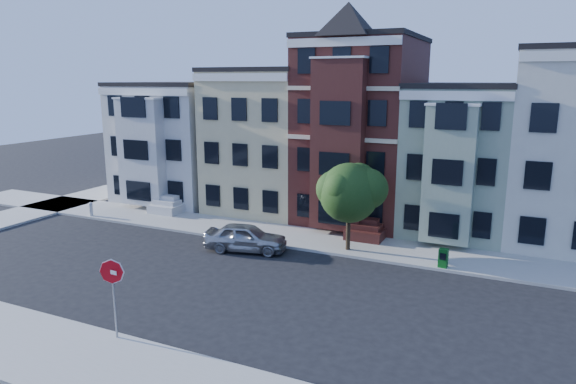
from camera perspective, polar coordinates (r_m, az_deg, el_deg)
The scene contains 12 objects.
ground at distance 23.93m, azimuth -2.53°, elevation -11.05°, with size 120.00×120.00×0.00m, color black.
far_sidewalk at distance 30.77m, azimuth 4.36°, elevation -5.50°, with size 60.00×4.00×0.15m, color #9E9B93.
near_sidewalk at distance 18.00m, azimuth -15.06°, elevation -19.72°, with size 60.00×4.00×0.15m, color #9E9B93.
house_white at distance 42.56m, azimuth -11.63°, elevation 5.39°, with size 8.00×9.00×9.00m, color beige.
house_yellow at distance 38.32m, azimuth -1.94°, elevation 5.64°, with size 7.00×9.00×10.00m, color #CDBD87.
house_brown at distance 35.62m, azimuth 8.23°, elevation 6.62°, with size 7.00×9.00×12.00m, color #431A16.
house_green at distance 34.52m, azimuth 18.54°, elevation 3.41°, with size 6.00×9.00×9.00m, color gray.
street_tree at distance 28.44m, azimuth 6.80°, elevation -0.53°, with size 5.23×5.23×6.08m, color #28471B, non-canonical shape.
parked_car at distance 29.16m, azimuth -4.71°, elevation -5.04°, with size 1.87×4.65×1.59m, color #A4A5AA.
newspaper_box at distance 27.44m, azimuth 16.87°, elevation -7.04°, with size 0.44×0.39×0.97m, color #0C5017.
fire_hydrant at distance 38.50m, azimuth -21.03°, elevation -1.92°, with size 0.28×0.28×0.78m, color beige.
stop_sign at distance 20.09m, azimuth -18.79°, elevation -10.67°, with size 0.95×0.13×3.45m, color #B60912, non-canonical shape.
Camera 1 is at (10.17, -19.46, 9.53)m, focal length 32.00 mm.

